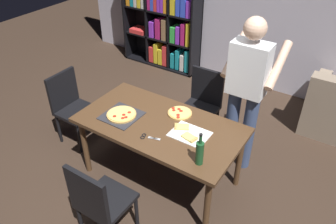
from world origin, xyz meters
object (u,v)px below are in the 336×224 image
object	(u,v)px
bookshelf	(165,13)
person_serving_pizza	(246,88)
chair_far_side	(202,101)
wine_bottle	(200,152)
pepperoni_pizza_on_tray	(122,115)
second_pizza_plain	(180,113)
dining_table	(160,129)
chair_near_camera	(99,200)
chair_left_end	(71,104)
kitchen_scissors	(147,137)

from	to	relation	value
bookshelf	person_serving_pizza	xyz separation A→B (m)	(2.11, -1.67, 0.06)
chair_far_side	wine_bottle	distance (m)	1.40
pepperoni_pizza_on_tray	second_pizza_plain	bearing A→B (deg)	36.66
wine_bottle	second_pizza_plain	distance (m)	0.75
chair_far_side	second_pizza_plain	distance (m)	0.73
dining_table	wine_bottle	bearing A→B (deg)	-25.44
chair_far_side	chair_near_camera	bearing A→B (deg)	-90.00
chair_far_side	chair_left_end	xyz separation A→B (m)	(-1.32, -0.93, 0.00)
person_serving_pizza	chair_far_side	bearing A→B (deg)	159.73
dining_table	chair_far_side	size ratio (longest dim) A/B	1.85
dining_table	kitchen_scissors	distance (m)	0.26
dining_table	person_serving_pizza	distance (m)	0.98
person_serving_pizza	pepperoni_pizza_on_tray	world-z (taller)	person_serving_pizza
kitchen_scissors	chair_left_end	bearing A→B (deg)	169.43
bookshelf	pepperoni_pizza_on_tray	distance (m)	2.73
chair_far_side	bookshelf	size ratio (longest dim) A/B	0.46
chair_left_end	wine_bottle	xyz separation A→B (m)	(1.92, -0.29, 0.36)
chair_far_side	person_serving_pizza	world-z (taller)	person_serving_pizza
dining_table	chair_far_side	world-z (taller)	chair_far_side
wine_bottle	kitchen_scissors	size ratio (longest dim) A/B	1.59
chair_far_side	chair_left_end	bearing A→B (deg)	-144.82
wine_bottle	chair_near_camera	bearing A→B (deg)	-133.16
chair_near_camera	pepperoni_pizza_on_tray	size ratio (longest dim) A/B	2.46
chair_near_camera	person_serving_pizza	bearing A→B (deg)	69.98
chair_near_camera	wine_bottle	distance (m)	0.95
kitchen_scissors	second_pizza_plain	xyz separation A→B (m)	(0.06, 0.50, 0.01)
dining_table	pepperoni_pizza_on_tray	distance (m)	0.43
chair_far_side	pepperoni_pizza_on_tray	xyz separation A→B (m)	(-0.40, -1.04, 0.25)
bookshelf	dining_table	bearing A→B (deg)	-57.48
dining_table	second_pizza_plain	xyz separation A→B (m)	(0.08, 0.25, 0.09)
chair_far_side	person_serving_pizza	bearing A→B (deg)	-20.27
chair_near_camera	wine_bottle	bearing A→B (deg)	46.84
pepperoni_pizza_on_tray	kitchen_scissors	distance (m)	0.45
kitchen_scissors	chair_far_side	bearing A→B (deg)	91.28
pepperoni_pizza_on_tray	kitchen_scissors	bearing A→B (deg)	-18.03
chair_near_camera	pepperoni_pizza_on_tray	world-z (taller)	chair_near_camera
chair_near_camera	wine_bottle	xyz separation A→B (m)	(0.60, 0.64, 0.36)
dining_table	wine_bottle	size ratio (longest dim) A/B	5.26
pepperoni_pizza_on_tray	kitchen_scissors	xyz separation A→B (m)	(0.43, -0.14, -0.01)
dining_table	kitchen_scissors	xyz separation A→B (m)	(0.03, -0.25, 0.08)
chair_near_camera	kitchen_scissors	xyz separation A→B (m)	(0.03, 0.68, 0.24)
chair_left_end	bookshelf	bearing A→B (deg)	94.74
chair_far_side	wine_bottle	size ratio (longest dim) A/B	2.85
chair_left_end	kitchen_scissors	bearing A→B (deg)	-10.57
person_serving_pizza	wine_bottle	size ratio (longest dim) A/B	5.54
bookshelf	kitchen_scissors	xyz separation A→B (m)	(1.54, -2.62, -0.18)
chair_left_end	bookshelf	xyz separation A→B (m)	(-0.20, 2.37, 0.42)
chair_near_camera	chair_left_end	xyz separation A→B (m)	(-1.32, 0.93, 0.00)
wine_bottle	chair_far_side	bearing A→B (deg)	116.36
chair_left_end	pepperoni_pizza_on_tray	size ratio (longest dim) A/B	2.46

